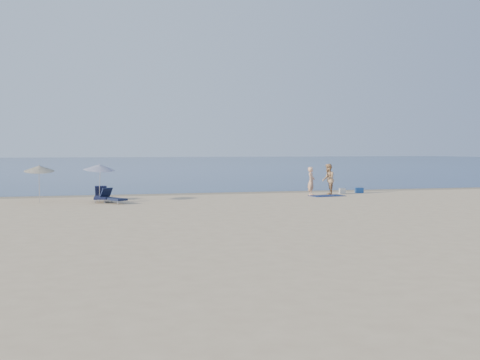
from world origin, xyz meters
The scene contains 12 objects.
ground centered at (0.00, 0.00, 0.00)m, with size 160.00×160.00×0.00m, color #D3B68C.
sea centered at (0.00, 100.00, 0.00)m, with size 240.00×160.00×0.01m, color #0C224B.
wet_sand_strip centered at (0.00, 19.40, 0.00)m, with size 240.00×1.60×0.00m, color #847254.
person_left centered at (3.11, 16.37, 0.85)m, with size 0.62×0.41×1.70m, color tan.
person_right centered at (4.32, 16.61, 0.94)m, with size 0.91×0.71×1.88m, color tan.
beach_towel centered at (3.81, 15.60, 0.02)m, with size 1.97×1.09×0.03m, color #0E1C47.
white_bag centered at (5.50, 17.15, 0.17)m, with size 0.39×0.34×0.34m, color silver.
blue_cooler centered at (6.77, 17.37, 0.17)m, with size 0.47×0.34×0.34m, color #1C4B9B.
umbrella_near centered at (-9.24, 15.20, 1.82)m, with size 2.03×2.05×2.11m.
umbrella_far centered at (-12.24, 15.60, 1.77)m, with size 1.56×1.58×2.07m.
lounger_left centered at (-8.62, 14.21, 0.28)m, with size 1.34×1.81×0.77m.
lounger_right centered at (-9.20, 15.15, 0.30)m, with size 0.76×1.91×0.82m.
Camera 1 is at (-10.49, -16.97, 2.79)m, focal length 45.00 mm.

